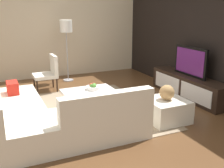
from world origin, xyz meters
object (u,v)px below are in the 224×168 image
(media_console, at_px, (188,86))
(television, at_px, (190,61))
(floor_lamp, at_px, (66,30))
(sectional_couch, at_px, (46,116))
(coffee_table, at_px, (91,101))
(decorative_ball, at_px, (167,92))
(accent_chair_near, at_px, (49,71))
(fruit_bowl, at_px, (93,87))
(ottoman, at_px, (166,110))

(media_console, distance_m, television, 0.57)
(media_console, bearing_deg, floor_lamp, -140.32)
(sectional_couch, distance_m, coffee_table, 1.17)
(coffee_table, xyz_separation_m, decorative_ball, (1.00, 1.06, 0.33))
(media_console, xyz_separation_m, decorative_ball, (0.90, -1.24, 0.28))
(accent_chair_near, relative_size, decorative_ball, 3.26)
(television, bearing_deg, media_console, -90.00)
(television, distance_m, decorative_ball, 1.56)
(fruit_bowl, bearing_deg, media_console, 82.81)
(fruit_bowl, bearing_deg, decorative_ball, 39.11)
(floor_lamp, xyz_separation_m, fruit_bowl, (2.25, -0.10, -0.96))
(sectional_couch, height_order, floor_lamp, floor_lamp)
(ottoman, bearing_deg, coffee_table, -133.33)
(floor_lamp, bearing_deg, media_console, 39.68)
(ottoman, bearing_deg, fruit_bowl, -140.89)
(television, height_order, decorative_ball, television)
(television, relative_size, decorative_ball, 3.73)
(television, height_order, ottoman, television)
(floor_lamp, relative_size, fruit_bowl, 5.90)
(media_console, relative_size, sectional_couch, 0.90)
(floor_lamp, distance_m, ottoman, 3.73)
(floor_lamp, bearing_deg, coffee_table, -4.70)
(ottoman, xyz_separation_m, fruit_bowl, (-1.17, -0.95, 0.23))
(sectional_couch, relative_size, fruit_bowl, 8.58)
(accent_chair_near, relative_size, ottoman, 1.24)
(accent_chair_near, relative_size, floor_lamp, 0.53)
(fruit_bowl, xyz_separation_m, decorative_ball, (1.17, 0.95, 0.10))
(floor_lamp, height_order, fruit_bowl, floor_lamp)
(ottoman, distance_m, decorative_ball, 0.33)
(media_console, height_order, fruit_bowl, fruit_bowl)
(media_console, distance_m, decorative_ball, 1.56)
(ottoman, bearing_deg, floor_lamp, -165.96)
(ottoman, height_order, decorative_ball, decorative_ball)
(media_console, bearing_deg, ottoman, -54.17)
(accent_chair_near, height_order, fruit_bowl, accent_chair_near)
(accent_chair_near, xyz_separation_m, ottoman, (2.71, 1.52, -0.29))
(media_console, height_order, sectional_couch, sectional_couch)
(media_console, distance_m, accent_chair_near, 3.31)
(ottoman, bearing_deg, accent_chair_near, -150.67)
(floor_lamp, relative_size, ottoman, 2.36)
(accent_chair_near, bearing_deg, ottoman, 37.28)
(ottoman, relative_size, decorative_ball, 2.62)
(coffee_table, relative_size, accent_chair_near, 1.18)
(media_console, bearing_deg, accent_chair_near, -123.24)
(media_console, relative_size, decorative_ball, 8.12)
(sectional_couch, height_order, fruit_bowl, sectional_couch)
(floor_lamp, distance_m, fruit_bowl, 2.45)
(media_console, distance_m, fruit_bowl, 2.22)
(decorative_ball, bearing_deg, floor_lamp, -165.96)
(television, distance_m, floor_lamp, 3.33)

